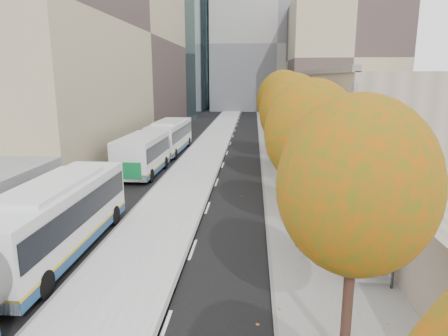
{
  "coord_description": "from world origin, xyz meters",
  "views": [
    {
      "loc": [
        1.01,
        -4.78,
        7.67
      ],
      "look_at": [
        -0.65,
        17.9,
        2.5
      ],
      "focal_mm": 32.0,
      "sensor_mm": 36.0,
      "label": 1
    }
  ],
  "objects": [
    {
      "name": "tree_d",
      "position": [
        3.6,
        22.0,
        5.47
      ],
      "size": [
        4.4,
        4.4,
        7.6
      ],
      "color": "black",
      "rests_on": "sidewalk"
    },
    {
      "name": "bus_shelter",
      "position": [
        5.69,
        10.96,
        2.19
      ],
      "size": [
        1.9,
        4.4,
        2.53
      ],
      "color": "#383A3F",
      "rests_on": "sidewalk"
    },
    {
      "name": "tree_c",
      "position": [
        3.6,
        13.0,
        5.25
      ],
      "size": [
        4.2,
        4.2,
        7.28
      ],
      "color": "black",
      "rests_on": "sidewalk"
    },
    {
      "name": "tree_e",
      "position": [
        3.6,
        31.0,
        5.69
      ],
      "size": [
        4.6,
        4.6,
        7.92
      ],
      "color": "black",
      "rests_on": "sidewalk"
    },
    {
      "name": "bus_platform",
      "position": [
        -3.88,
        35.0,
        0.07
      ],
      "size": [
        4.25,
        150.0,
        0.15
      ],
      "primitive_type": "cube",
      "color": "#B6B6B6",
      "rests_on": "ground"
    },
    {
      "name": "tree_b",
      "position": [
        3.6,
        5.0,
        5.04
      ],
      "size": [
        4.0,
        4.0,
        6.97
      ],
      "color": "black",
      "rests_on": "sidewalk"
    },
    {
      "name": "building_far_block",
      "position": [
        6.0,
        96.0,
        15.0
      ],
      "size": [
        30.0,
        18.0,
        30.0
      ],
      "primitive_type": "cube",
      "color": "gray",
      "rests_on": "ground"
    },
    {
      "name": "sidewalk",
      "position": [
        4.12,
        35.0,
        0.04
      ],
      "size": [
        4.75,
        150.0,
        0.08
      ],
      "primitive_type": "cube",
      "color": "gray",
      "rests_on": "ground"
    },
    {
      "name": "bus_far",
      "position": [
        -7.69,
        31.67,
        1.72
      ],
      "size": [
        3.08,
        18.92,
        3.15
      ],
      "rotation": [
        0.0,
        0.0,
        -0.02
      ],
      "color": "silver",
      "rests_on": "ground"
    },
    {
      "name": "building_midrise",
      "position": [
        -22.5,
        41.0,
        12.5
      ],
      "size": [
        24.0,
        46.0,
        25.0
      ],
      "primitive_type": "cube",
      "color": "tan",
      "rests_on": "ground"
    },
    {
      "name": "building_tan",
      "position": [
        15.5,
        64.0,
        4.0
      ],
      "size": [
        18.0,
        92.0,
        8.0
      ],
      "primitive_type": "cube",
      "color": "gray",
      "rests_on": "ground"
    },
    {
      "name": "distant_car",
      "position": [
        -7.78,
        40.55,
        0.61
      ],
      "size": [
        1.54,
        3.63,
        1.23
      ],
      "primitive_type": "imported",
      "rotation": [
        0.0,
        0.0,
        -0.02
      ],
      "color": "white",
      "rests_on": "ground"
    }
  ]
}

